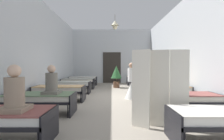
# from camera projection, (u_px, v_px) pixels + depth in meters

# --- Properties ---
(ground_plane) EXTENTS (6.71, 12.61, 0.10)m
(ground_plane) POSITION_uv_depth(u_px,v_px,m) (112.00, 98.00, 7.42)
(ground_plane) COLOR #9E9384
(room_shell) EXTENTS (6.51, 12.21, 4.19)m
(room_shell) POSITION_uv_depth(u_px,v_px,m) (112.00, 51.00, 8.69)
(room_shell) COLOR silver
(room_shell) RESTS_ON ground
(bed_left_row_1) EXTENTS (1.90, 0.84, 0.57)m
(bed_left_row_1) POSITION_uv_depth(u_px,v_px,m) (40.00, 98.00, 4.75)
(bed_left_row_1) COLOR black
(bed_left_row_1) RESTS_ON ground
(bed_right_row_1) EXTENTS (1.90, 0.84, 0.57)m
(bed_right_row_1) POSITION_uv_depth(u_px,v_px,m) (183.00, 98.00, 4.75)
(bed_right_row_1) COLOR black
(bed_right_row_1) RESTS_ON ground
(bed_left_row_2) EXTENTS (1.90, 0.84, 0.57)m
(bed_left_row_2) POSITION_uv_depth(u_px,v_px,m) (60.00, 89.00, 6.52)
(bed_left_row_2) COLOR black
(bed_left_row_2) RESTS_ON ground
(bed_right_row_2) EXTENTS (1.90, 0.84, 0.57)m
(bed_right_row_2) POSITION_uv_depth(u_px,v_px,m) (164.00, 89.00, 6.52)
(bed_right_row_2) COLOR black
(bed_right_row_2) RESTS_ON ground
(bed_left_row_3) EXTENTS (1.90, 0.84, 0.57)m
(bed_left_row_3) POSITION_uv_depth(u_px,v_px,m) (71.00, 84.00, 8.29)
(bed_left_row_3) COLOR black
(bed_left_row_3) RESTS_ON ground
(bed_right_row_3) EXTENTS (1.90, 0.84, 0.57)m
(bed_right_row_3) POSITION_uv_depth(u_px,v_px,m) (153.00, 84.00, 8.29)
(bed_right_row_3) COLOR black
(bed_right_row_3) RESTS_ON ground
(bed_left_row_4) EXTENTS (1.90, 0.84, 0.57)m
(bed_left_row_4) POSITION_uv_depth(u_px,v_px,m) (78.00, 81.00, 10.06)
(bed_left_row_4) COLOR black
(bed_left_row_4) RESTS_ON ground
(bed_right_row_4) EXTENTS (1.90, 0.84, 0.57)m
(bed_right_row_4) POSITION_uv_depth(u_px,v_px,m) (146.00, 81.00, 10.05)
(bed_right_row_4) COLOR black
(bed_right_row_4) RESTS_ON ground
(bed_left_row_5) EXTENTS (1.90, 0.84, 0.57)m
(bed_left_row_5) POSITION_uv_depth(u_px,v_px,m) (83.00, 79.00, 11.83)
(bed_left_row_5) COLOR black
(bed_left_row_5) RESTS_ON ground
(bed_right_row_5) EXTENTS (1.90, 0.84, 0.57)m
(bed_right_row_5) POSITION_uv_depth(u_px,v_px,m) (141.00, 79.00, 11.82)
(bed_right_row_5) COLOR black
(bed_right_row_5) RESTS_ON ground
(nurse_near_aisle) EXTENTS (0.52, 0.52, 1.49)m
(nurse_near_aisle) POSITION_uv_depth(u_px,v_px,m) (132.00, 86.00, 6.94)
(nurse_near_aisle) COLOR white
(nurse_near_aisle) RESTS_ON ground
(patient_seated_primary) EXTENTS (0.44, 0.44, 0.80)m
(patient_seated_primary) POSITION_uv_depth(u_px,v_px,m) (15.00, 94.00, 2.90)
(patient_seated_primary) COLOR gray
(patient_seated_primary) RESTS_ON bed_left_row_0
(patient_seated_secondary) EXTENTS (0.44, 0.44, 0.80)m
(patient_seated_secondary) POSITION_uv_depth(u_px,v_px,m) (52.00, 83.00, 4.68)
(patient_seated_secondary) COLOR slate
(patient_seated_secondary) RESTS_ON bed_left_row_1
(potted_plant) EXTENTS (0.65, 0.65, 1.34)m
(potted_plant) POSITION_uv_depth(u_px,v_px,m) (117.00, 74.00, 10.42)
(potted_plant) COLOR brown
(potted_plant) RESTS_ON ground
(privacy_screen) EXTENTS (1.23, 0.27, 1.70)m
(privacy_screen) POSITION_uv_depth(u_px,v_px,m) (160.00, 89.00, 3.71)
(privacy_screen) COLOR silver
(privacy_screen) RESTS_ON ground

